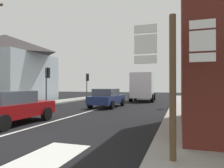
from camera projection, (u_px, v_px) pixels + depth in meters
ground_plane at (102, 108)px, 16.40m from camera, size 80.00×80.00×0.00m
sidewalk_right at (187, 113)px, 12.61m from camera, size 2.32×44.00×0.14m
sidewalk_left at (19, 107)px, 16.38m from camera, size 2.32×44.00×0.14m
lane_centre_stripe at (79, 114)px, 12.59m from camera, size 0.16×12.00×0.01m
lane_turn_arrow at (49, 156)px, 5.09m from camera, size 1.20×2.20×0.01m
clapboard_house_left at (5, 67)px, 23.17m from camera, size 9.13×8.98×7.33m
sedan_near at (10, 107)px, 9.34m from camera, size 1.97×4.20×1.47m
sedan_far at (107, 98)px, 16.84m from camera, size 2.06×4.25×1.47m
delivery_truck at (143, 86)px, 23.29m from camera, size 2.72×5.11×3.05m
route_sign_post at (173, 76)px, 4.45m from camera, size 1.66×0.14×3.20m
traffic_light_far_left at (87, 80)px, 26.43m from camera, size 0.30×0.49×3.22m
traffic_light_near_right at (174, 75)px, 16.37m from camera, size 0.30×0.49×3.48m
traffic_light_near_left at (47, 77)px, 18.47m from camera, size 0.30×0.49×3.29m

